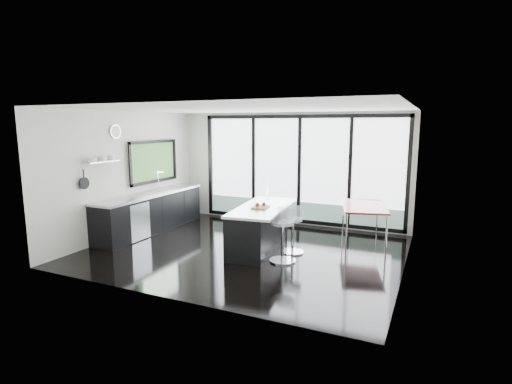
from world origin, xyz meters
The scene contains 11 objects.
floor centered at (0.00, 0.00, 0.00)m, with size 6.00×5.00×0.00m, color black.
ceiling centered at (0.00, 0.00, 2.80)m, with size 6.00×5.00×0.00m, color white.
wall_back centered at (0.27, 2.47, 1.27)m, with size 6.00×0.09×2.80m.
wall_front centered at (0.00, -2.50, 1.40)m, with size 6.00×0.00×2.80m, color silver.
wall_left centered at (-2.97, 0.27, 1.56)m, with size 0.26×5.00×2.80m.
wall_right centered at (3.00, 0.00, 1.40)m, with size 0.00×5.00×2.80m, color silver.
counter_cabinets centered at (-2.67, 0.40, 0.46)m, with size 0.69×3.24×1.36m.
island centered at (0.20, 0.24, 0.45)m, with size 1.16×2.24×1.14m.
bar_stool_near centered at (0.93, -0.32, 0.38)m, with size 0.48×0.48×0.77m, color silver.
bar_stool_far centered at (0.92, 0.24, 0.35)m, with size 0.44×0.44×0.71m, color silver.
red_table centered at (2.05, 1.55, 0.40)m, with size 0.86×1.51×0.81m, color maroon.
Camera 1 is at (3.42, -6.94, 2.49)m, focal length 28.00 mm.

